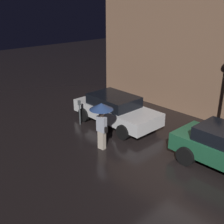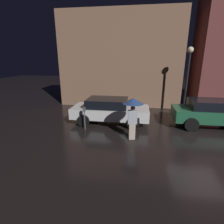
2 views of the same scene
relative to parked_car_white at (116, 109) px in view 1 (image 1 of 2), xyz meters
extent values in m
plane|color=black|center=(4.70, -1.43, -0.76)|extent=(60.00, 60.00, 0.00)
cube|color=#8C664C|center=(0.11, 5.07, 2.77)|extent=(9.33, 3.00, 7.06)
cube|color=silver|center=(0.05, 0.00, -0.12)|extent=(4.43, 1.89, 0.59)
cube|color=black|center=(-0.13, 0.00, 0.42)|extent=(2.31, 1.64, 0.49)
cylinder|color=black|center=(1.41, 0.92, -0.42)|extent=(0.68, 0.22, 0.68)
cylinder|color=black|center=(1.41, -0.92, -0.42)|extent=(0.68, 0.22, 0.68)
cylinder|color=black|center=(-1.32, 0.92, -0.42)|extent=(0.68, 0.22, 0.68)
cylinder|color=black|center=(-1.32, -0.92, -0.42)|extent=(0.68, 0.22, 0.68)
cylinder|color=black|center=(4.40, 0.98, -0.40)|extent=(0.71, 0.22, 0.71)
cylinder|color=black|center=(4.40, -0.74, -0.40)|extent=(0.71, 0.22, 0.71)
cube|color=beige|center=(1.39, -2.13, -0.38)|extent=(0.30, 0.22, 0.76)
cube|color=#B2B7C6|center=(1.39, -2.13, 0.32)|extent=(0.43, 0.23, 0.64)
sphere|color=tan|center=(1.39, -2.13, 0.74)|extent=(0.21, 0.21, 0.21)
cylinder|color=black|center=(1.39, -2.13, 0.57)|extent=(0.02, 0.02, 0.75)
cone|color=navy|center=(1.39, -2.13, 1.07)|extent=(0.94, 0.94, 0.26)
cube|color=black|center=(1.61, -2.13, 0.16)|extent=(0.17, 0.12, 0.22)
cylinder|color=#4C5154|center=(-1.13, -1.31, -0.26)|extent=(0.06, 0.06, 1.01)
cube|color=#4C5154|center=(-1.13, -1.31, 0.36)|extent=(0.12, 0.10, 0.22)
camera|label=1|loc=(8.98, -8.80, 4.85)|focal=45.00mm
camera|label=2|loc=(1.53, -9.68, 2.82)|focal=28.00mm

